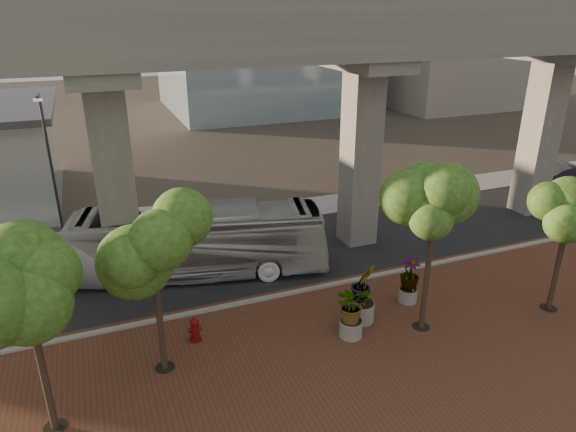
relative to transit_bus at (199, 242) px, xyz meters
name	(u,v)px	position (x,y,z in m)	size (l,w,h in m)	color
ground	(264,277)	(2.68, -1.39, -1.65)	(160.00, 160.00, 0.00)	#383229
brick_plaza	(341,384)	(2.68, -9.39, -1.62)	(70.00, 13.00, 0.06)	brown
asphalt_road	(251,258)	(2.68, 0.61, -1.63)	(90.00, 8.00, 0.04)	black
curb_strip	(279,296)	(2.68, -3.39, -1.57)	(70.00, 0.25, 0.16)	#9F9B94
far_sidewalk	(223,219)	(2.68, 6.11, -1.62)	(90.00, 3.00, 0.06)	#9F9B94
transit_viaduct	(246,114)	(2.68, 0.61, 5.64)	(72.00, 5.60, 12.40)	gray
midrise_block	(457,5)	(40.68, 34.61, 10.35)	(18.00, 16.00, 24.00)	gray
transit_bus	(199,242)	(0.00, 0.00, 0.00)	(2.78, 11.84, 3.30)	silver
parked_car	(569,175)	(26.98, 3.21, -0.83)	(1.72, 4.97, 1.64)	#222327
fire_hydrant	(195,329)	(-1.37, -5.20, -1.11)	(0.50, 0.45, 1.00)	maroon
planter_front	(352,306)	(4.23, -7.12, -0.29)	(1.95, 1.95, 2.15)	gray
planter_right	(410,275)	(7.68, -5.79, -0.34)	(1.94, 1.94, 2.07)	#AEA69D
planter_left	(363,287)	(5.13, -6.32, -0.07)	(2.28, 2.28, 2.51)	#A7A297
street_tree_far_west	(23,279)	(-6.22, -7.98, 3.48)	(4.05, 4.05, 6.94)	#4D392C
street_tree_near_west	(152,247)	(-2.71, -6.40, 3.10)	(3.86, 3.86, 6.47)	#4D392C
street_tree_near_east	(434,212)	(7.11, -7.62, 3.30)	(3.68, 3.68, 6.58)	#4D392C
street_tree_far_east	(568,218)	(12.90, -8.43, 2.50)	(3.14, 3.14, 5.54)	#4D392C
streetlamp_west	(50,162)	(-6.03, 5.64, 3.00)	(0.39, 1.15, 7.96)	#313136
streetlamp_east	(350,124)	(10.31, 4.85, 3.76)	(0.46, 1.35, 9.28)	#2E2F33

